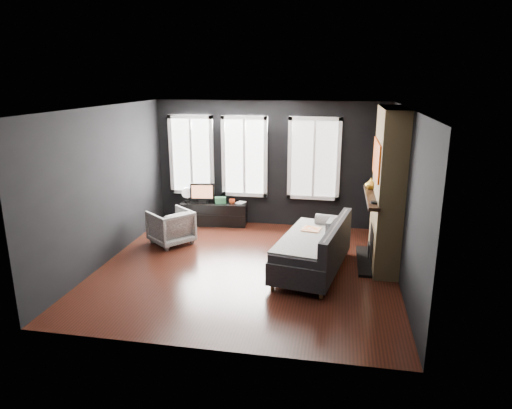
% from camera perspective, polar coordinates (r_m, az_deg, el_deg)
% --- Properties ---
extents(floor, '(5.00, 5.00, 0.00)m').
position_cam_1_polar(floor, '(7.93, -1.11, -7.87)').
color(floor, black).
rests_on(floor, ground).
extents(ceiling, '(5.00, 5.00, 0.00)m').
position_cam_1_polar(ceiling, '(7.29, -1.22, 11.99)').
color(ceiling, white).
rests_on(ceiling, ground).
extents(wall_back, '(5.00, 0.02, 2.70)m').
position_cam_1_polar(wall_back, '(9.91, 1.73, 5.07)').
color(wall_back, black).
rests_on(wall_back, ground).
extents(wall_left, '(0.02, 5.00, 2.70)m').
position_cam_1_polar(wall_left, '(8.35, -18.23, 2.30)').
color(wall_left, black).
rests_on(wall_left, ground).
extents(wall_right, '(0.02, 5.00, 2.70)m').
position_cam_1_polar(wall_right, '(7.43, 18.09, 0.72)').
color(wall_right, black).
rests_on(wall_right, ground).
extents(windows, '(4.00, 0.16, 1.76)m').
position_cam_1_polar(windows, '(9.81, -0.91, 11.04)').
color(windows, white).
rests_on(windows, wall_back).
extents(fireplace, '(0.70, 1.62, 2.70)m').
position_cam_1_polar(fireplace, '(7.98, 16.14, 1.88)').
color(fireplace, '#93724C').
rests_on(fireplace, floor).
extents(sofa, '(1.40, 2.22, 0.89)m').
position_cam_1_polar(sofa, '(7.70, 7.06, -5.16)').
color(sofa, black).
rests_on(sofa, floor).
extents(stripe_pillow, '(0.16, 0.39, 0.38)m').
position_cam_1_polar(stripe_pillow, '(7.88, 9.27, -3.26)').
color(stripe_pillow, gray).
rests_on(stripe_pillow, sofa).
extents(armchair, '(0.99, 0.99, 0.75)m').
position_cam_1_polar(armchair, '(9.07, -10.60, -2.57)').
color(armchair, white).
rests_on(armchair, floor).
extents(media_console, '(1.47, 0.56, 0.50)m').
position_cam_1_polar(media_console, '(10.17, -5.25, -1.11)').
color(media_console, black).
rests_on(media_console, floor).
extents(monitor, '(0.55, 0.18, 0.48)m').
position_cam_1_polar(monitor, '(10.09, -6.73, 1.61)').
color(monitor, black).
rests_on(monitor, media_console).
extents(desk_fan, '(0.31, 0.31, 0.34)m').
position_cam_1_polar(desk_fan, '(10.19, -8.62, 1.25)').
color(desk_fan, '#9B9B9B').
rests_on(desk_fan, media_console).
extents(mug, '(0.16, 0.14, 0.13)m').
position_cam_1_polar(mug, '(9.97, -3.01, 0.48)').
color(mug, '#D8451C').
rests_on(mug, media_console).
extents(book, '(0.18, 0.06, 0.24)m').
position_cam_1_polar(book, '(10.03, -2.39, 0.91)').
color(book, tan).
rests_on(book, media_console).
extents(storage_box, '(0.28, 0.22, 0.13)m').
position_cam_1_polar(storage_box, '(10.03, -4.47, 0.55)').
color(storage_box, '#327948').
rests_on(storage_box, media_console).
extents(mantel_vase, '(0.25, 0.26, 0.19)m').
position_cam_1_polar(mantel_vase, '(8.40, 14.16, 2.53)').
color(mantel_vase, gold).
rests_on(mantel_vase, fireplace).
extents(mantel_clock, '(0.14, 0.14, 0.04)m').
position_cam_1_polar(mantel_clock, '(7.45, 14.56, 0.24)').
color(mantel_clock, black).
rests_on(mantel_clock, fireplace).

